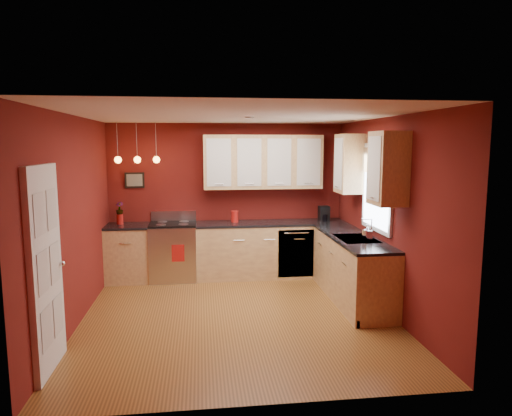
{
  "coord_description": "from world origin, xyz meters",
  "views": [
    {
      "loc": [
        -0.45,
        -5.74,
        2.23
      ],
      "look_at": [
        0.37,
        1.0,
        1.29
      ],
      "focal_mm": 32.0,
      "sensor_mm": 36.0,
      "label": 1
    }
  ],
  "objects": [
    {
      "name": "base_cabinets_back_right",
      "position": [
        0.73,
        1.8,
        0.45
      ],
      "size": [
        2.54,
        0.6,
        0.9
      ],
      "primitive_type": "cube",
      "color": "#E8C37C",
      "rests_on": "floor"
    },
    {
      "name": "wall_back",
      "position": [
        0.0,
        2.1,
        1.3
      ],
      "size": [
        4.0,
        0.02,
        2.6
      ],
      "primitive_type": "cube",
      "color": "maroon",
      "rests_on": "floor"
    },
    {
      "name": "dish_towel",
      "position": [
        -0.83,
        1.47,
        0.52
      ],
      "size": [
        0.2,
        0.01,
        0.27
      ],
      "primitive_type": "cube",
      "color": "#AE1612",
      "rests_on": "gas_range"
    },
    {
      "name": "base_cabinets_right",
      "position": [
        1.7,
        0.45,
        0.45
      ],
      "size": [
        0.6,
        2.1,
        0.9
      ],
      "primitive_type": "cube",
      "color": "#E8C37C",
      "rests_on": "floor"
    },
    {
      "name": "floor",
      "position": [
        0.0,
        0.0,
        0.0
      ],
      "size": [
        4.2,
        4.2,
        0.0
      ],
      "primitive_type": "plane",
      "color": "#9C642D",
      "rests_on": "ground"
    },
    {
      "name": "red_canister",
      "position": [
        0.11,
        1.85,
        1.04
      ],
      "size": [
        0.13,
        0.13,
        0.19
      ],
      "color": "#AE1612",
      "rests_on": "counter_back_right"
    },
    {
      "name": "dishwasher_front",
      "position": [
        1.1,
        1.51,
        0.45
      ],
      "size": [
        0.6,
        0.02,
        0.8
      ],
      "primitive_type": "cube",
      "color": "silver",
      "rests_on": "base_cabinets_back_right"
    },
    {
      "name": "upper_cabinets_right",
      "position": [
        1.82,
        0.32,
        1.95
      ],
      "size": [
        0.35,
        1.95,
        0.9
      ],
      "primitive_type": "cube",
      "color": "#E8C37C",
      "rests_on": "wall_right"
    },
    {
      "name": "wall_front",
      "position": [
        0.0,
        -2.1,
        1.3
      ],
      "size": [
        4.0,
        0.02,
        2.6
      ],
      "primitive_type": "cube",
      "color": "maroon",
      "rests_on": "floor"
    },
    {
      "name": "base_cabinets_back_left",
      "position": [
        -1.65,
        1.8,
        0.45
      ],
      "size": [
        0.7,
        0.6,
        0.9
      ],
      "primitive_type": "cube",
      "color": "#E8C37C",
      "rests_on": "floor"
    },
    {
      "name": "ceiling",
      "position": [
        0.0,
        0.0,
        2.6
      ],
      "size": [
        4.0,
        4.2,
        0.02
      ],
      "primitive_type": "cube",
      "color": "white",
      "rests_on": "wall_back"
    },
    {
      "name": "gas_range",
      "position": [
        -0.92,
        1.8,
        0.48
      ],
      "size": [
        0.76,
        0.64,
        1.11
      ],
      "color": "silver",
      "rests_on": "floor"
    },
    {
      "name": "flowers",
      "position": [
        -1.78,
        1.87,
        1.2
      ],
      "size": [
        0.13,
        0.13,
        0.22
      ],
      "primitive_type": "imported",
      "rotation": [
        0.0,
        0.0,
        -0.08
      ],
      "color": "#AE1612",
      "rests_on": "red_vase"
    },
    {
      "name": "soap_pump",
      "position": [
        1.79,
        0.14,
        1.05
      ],
      "size": [
        0.13,
        0.13,
        0.22
      ],
      "primitive_type": "imported",
      "rotation": [
        0.0,
        0.0,
        0.34
      ],
      "color": "silver",
      "rests_on": "counter_right"
    },
    {
      "name": "wall_picture",
      "position": [
        -1.55,
        2.08,
        1.65
      ],
      "size": [
        0.32,
        0.03,
        0.26
      ],
      "primitive_type": "cube",
      "color": "black",
      "rests_on": "wall_back"
    },
    {
      "name": "red_vase",
      "position": [
        -1.78,
        1.87,
        1.02
      ],
      "size": [
        0.11,
        0.11,
        0.17
      ],
      "primitive_type": "cylinder",
      "color": "#AE1612",
      "rests_on": "counter_back_left"
    },
    {
      "name": "door_left_wall",
      "position": [
        -1.97,
        -1.2,
        1.03
      ],
      "size": [
        0.12,
        0.82,
        2.05
      ],
      "color": "white",
      "rests_on": "floor"
    },
    {
      "name": "window",
      "position": [
        1.97,
        0.3,
        1.69
      ],
      "size": [
        0.06,
        1.02,
        1.22
      ],
      "color": "white",
      "rests_on": "wall_right"
    },
    {
      "name": "counter_back_right",
      "position": [
        0.73,
        1.8,
        0.92
      ],
      "size": [
        2.54,
        0.62,
        0.04
      ],
      "primitive_type": "cube",
      "color": "black",
      "rests_on": "base_cabinets_back_right"
    },
    {
      "name": "sink",
      "position": [
        1.7,
        0.3,
        0.92
      ],
      "size": [
        0.5,
        0.7,
        0.33
      ],
      "color": "#949399",
      "rests_on": "counter_right"
    },
    {
      "name": "upper_cabinets_back",
      "position": [
        0.6,
        1.93,
        1.95
      ],
      "size": [
        2.0,
        0.35,
        0.9
      ],
      "primitive_type": "cube",
      "color": "#E8C37C",
      "rests_on": "wall_back"
    },
    {
      "name": "coffee_maker",
      "position": [
        1.65,
        1.81,
        1.06
      ],
      "size": [
        0.18,
        0.18,
        0.25
      ],
      "rotation": [
        0.0,
        0.0,
        0.04
      ],
      "color": "black",
      "rests_on": "counter_back_right"
    },
    {
      "name": "wall_left",
      "position": [
        -2.0,
        0.0,
        1.3
      ],
      "size": [
        0.02,
        4.2,
        2.6
      ],
      "primitive_type": "cube",
      "color": "maroon",
      "rests_on": "floor"
    },
    {
      "name": "wall_right",
      "position": [
        2.0,
        0.0,
        1.3
      ],
      "size": [
        0.02,
        4.2,
        2.6
      ],
      "primitive_type": "cube",
      "color": "maroon",
      "rests_on": "floor"
    },
    {
      "name": "pendant_lights",
      "position": [
        -1.45,
        1.75,
        2.01
      ],
      "size": [
        0.71,
        0.11,
        0.66
      ],
      "color": "#949399",
      "rests_on": "ceiling"
    },
    {
      "name": "counter_right",
      "position": [
        1.7,
        0.45,
        0.92
      ],
      "size": [
        0.62,
        2.1,
        0.04
      ],
      "primitive_type": "cube",
      "color": "black",
      "rests_on": "base_cabinets_right"
    },
    {
      "name": "counter_back_left",
      "position": [
        -1.65,
        1.8,
        0.92
      ],
      "size": [
        0.7,
        0.62,
        0.04
      ],
      "primitive_type": "cube",
      "color": "black",
      "rests_on": "base_cabinets_back_left"
    }
  ]
}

